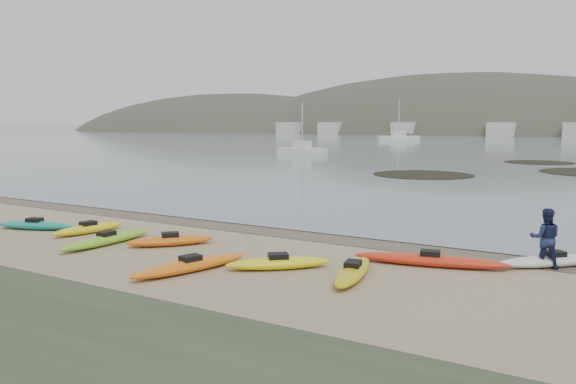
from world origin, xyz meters
The scene contains 6 objects.
ground centered at (0.00, 0.00, 0.00)m, with size 600.00×600.00×0.00m, color tan.
wet_sand centered at (0.00, -0.30, 0.00)m, with size 60.00×60.00×0.00m, color brown.
kayaks centered at (0.74, -4.29, 0.17)m, with size 21.31×9.21×0.34m.
person_east centered at (9.27, -1.12, 0.87)m, with size 0.85×0.66×1.75m, color #1B264E.
kelp_mats centered at (4.66, 33.40, 0.03)m, with size 20.77×26.46×0.04m.
moored_boats centered at (3.41, 77.75, 0.55)m, with size 90.39×85.38×1.24m.
Camera 1 is at (10.96, -18.53, 4.21)m, focal length 35.00 mm.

